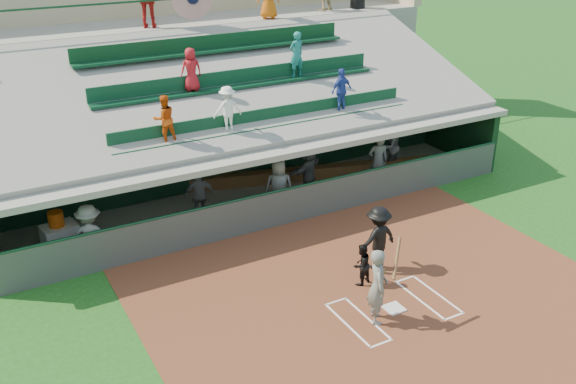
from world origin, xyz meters
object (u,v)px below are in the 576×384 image
catcher (361,265)px  water_cooler (56,219)px  batter_at_plate (378,286)px  home_plate (394,308)px  white_table (61,238)px

catcher → water_cooler: size_ratio=2.67×
batter_at_plate → catcher: size_ratio=1.81×
catcher → batter_at_plate: bearing=54.2°
home_plate → batter_at_plate: size_ratio=0.22×
home_plate → batter_at_plate: (-0.62, -0.14, 0.89)m
home_plate → batter_at_plate: batter_at_plate is taller
batter_at_plate → water_cooler: batter_at_plate is taller
home_plate → water_cooler: (-6.25, 6.44, 0.99)m
white_table → water_cooler: (-0.04, -0.00, 0.59)m
white_table → catcher: bearing=-49.3°
home_plate → water_cooler: water_cooler is taller
home_plate → water_cooler: size_ratio=1.06×
white_table → water_cooler: 0.59m
catcher → water_cooler: (-6.18, 5.17, 0.46)m
water_cooler → white_table: bearing=4.0°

